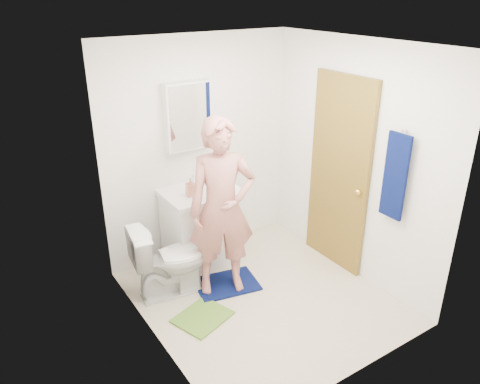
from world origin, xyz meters
name	(u,v)px	position (x,y,z in m)	size (l,w,h in m)	color
floor	(262,298)	(0.00, 0.00, -0.01)	(2.20, 2.40, 0.02)	beige
ceiling	(268,43)	(0.00, 0.00, 2.41)	(2.20, 2.40, 0.02)	white
wall_back	(199,149)	(0.00, 1.21, 1.20)	(2.20, 0.02, 2.40)	white
wall_front	(369,243)	(0.00, -1.21, 1.20)	(2.20, 0.02, 2.40)	white
wall_left	(147,217)	(-1.11, 0.00, 1.20)	(0.02, 2.40, 2.40)	white
wall_right	(354,162)	(1.11, 0.00, 1.20)	(0.02, 2.40, 2.40)	white
vanity_cabinet	(202,229)	(-0.15, 0.91, 0.40)	(0.75, 0.55, 0.80)	white
countertop	(201,193)	(-0.15, 0.91, 0.83)	(0.79, 0.59, 0.05)	white
sink_basin	(201,192)	(-0.15, 0.91, 0.84)	(0.40, 0.40, 0.03)	white
faucet	(192,180)	(-0.15, 1.09, 0.91)	(0.03, 0.03, 0.12)	silver
medicine_cabinet	(188,116)	(-0.15, 1.14, 1.60)	(0.50, 0.12, 0.70)	white
mirror_panel	(190,117)	(-0.15, 1.08, 1.60)	(0.46, 0.01, 0.66)	white
door	(339,174)	(1.07, 0.15, 1.02)	(0.05, 0.80, 2.05)	olive
door_knob	(358,192)	(1.03, -0.17, 0.95)	(0.07, 0.07, 0.07)	gold
towel	(395,176)	(1.03, -0.57, 1.25)	(0.03, 0.24, 0.80)	#071248
towel_hook	(405,130)	(1.07, -0.57, 1.67)	(0.02, 0.02, 0.06)	silver
toilet	(170,259)	(-0.70, 0.57, 0.38)	(0.42, 0.74, 0.76)	white
bath_mat	(227,284)	(-0.18, 0.37, 0.01)	(0.62, 0.44, 0.02)	#071248
green_rug	(202,317)	(-0.64, 0.05, 0.01)	(0.47, 0.40, 0.02)	#619331
soap_dispenser	(191,187)	(-0.30, 0.86, 0.95)	(0.09, 0.09, 0.19)	#C5715C
toothbrush_cup	(213,178)	(0.07, 1.04, 0.90)	(0.13, 0.13, 0.10)	#6F4291
man	(222,209)	(-0.24, 0.34, 0.90)	(0.64, 0.42, 1.75)	#B67066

